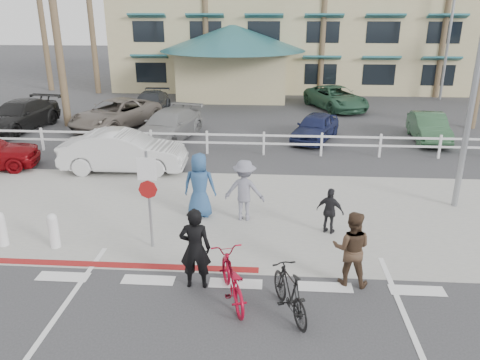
# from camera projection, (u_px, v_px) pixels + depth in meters

# --- Properties ---
(ground) EXTENTS (140.00, 140.00, 0.00)m
(ground) POSITION_uv_depth(u_px,v_px,m) (233.00, 300.00, 9.96)
(ground) COLOR #333335
(sidewalk_plaza) EXTENTS (22.00, 7.00, 0.01)m
(sidewalk_plaza) POSITION_uv_depth(u_px,v_px,m) (246.00, 213.00, 14.17)
(sidewalk_plaza) COLOR gray
(sidewalk_plaza) RESTS_ON ground
(cross_street) EXTENTS (40.00, 5.00, 0.01)m
(cross_street) POSITION_uv_depth(u_px,v_px,m) (252.00, 170.00, 17.92)
(cross_street) COLOR #333335
(cross_street) RESTS_ON ground
(parking_lot) EXTENTS (50.00, 16.00, 0.01)m
(parking_lot) POSITION_uv_depth(u_px,v_px,m) (260.00, 116.00, 26.81)
(parking_lot) COLOR #333335
(parking_lot) RESTS_ON ground
(curb_red) EXTENTS (7.00, 0.25, 0.02)m
(curb_red) POSITION_uv_depth(u_px,v_px,m) (114.00, 265.00, 11.28)
(curb_red) COLOR maroon
(curb_red) RESTS_ON ground
(rail_fence) EXTENTS (29.40, 0.16, 1.00)m
(rail_fence) POSITION_uv_depth(u_px,v_px,m) (266.00, 144.00, 19.58)
(rail_fence) COLOR silver
(rail_fence) RESTS_ON ground
(building) EXTENTS (28.00, 16.00, 11.30)m
(building) POSITION_uv_depth(u_px,v_px,m) (291.00, 10.00, 36.89)
(building) COLOR #C6B887
(building) RESTS_ON ground
(sign_post) EXTENTS (0.50, 0.10, 2.90)m
(sign_post) POSITION_uv_depth(u_px,v_px,m) (149.00, 195.00, 11.67)
(sign_post) COLOR gray
(sign_post) RESTS_ON ground
(bollard_0) EXTENTS (0.26, 0.26, 0.95)m
(bollard_0) POSITION_uv_depth(u_px,v_px,m) (54.00, 231.00, 11.99)
(bollard_0) COLOR silver
(bollard_0) RESTS_ON ground
(bollard_1) EXTENTS (0.26, 0.26, 0.95)m
(bollard_1) POSITION_uv_depth(u_px,v_px,m) (1.00, 229.00, 12.08)
(bollard_1) COLOR silver
(bollard_1) RESTS_ON ground
(streetlight_0) EXTENTS (0.60, 2.00, 9.00)m
(streetlight_0) POSITION_uv_depth(u_px,v_px,m) (479.00, 59.00, 13.12)
(streetlight_0) COLOR gray
(streetlight_0) RESTS_ON ground
(streetlight_1) EXTENTS (0.60, 2.00, 9.50)m
(streetlight_1) POSITION_uv_depth(u_px,v_px,m) (450.00, 26.00, 29.99)
(streetlight_1) COLOR gray
(streetlight_1) RESTS_ON ground
(palm_10) EXTENTS (4.00, 4.00, 12.00)m
(palm_10) POSITION_uv_depth(u_px,v_px,m) (53.00, 4.00, 22.59)
(palm_10) COLOR #204C1D
(palm_10) RESTS_ON ground
(bike_red) EXTENTS (1.23, 2.06, 1.02)m
(bike_red) POSITION_uv_depth(u_px,v_px,m) (232.00, 279.00, 9.79)
(bike_red) COLOR maroon
(bike_red) RESTS_ON ground
(rider_red) EXTENTS (0.70, 0.47, 1.88)m
(rider_red) POSITION_uv_depth(u_px,v_px,m) (195.00, 248.00, 10.13)
(rider_red) COLOR black
(rider_red) RESTS_ON ground
(bike_black) EXTENTS (1.06, 1.79, 1.04)m
(bike_black) POSITION_uv_depth(u_px,v_px,m) (290.00, 292.00, 9.33)
(bike_black) COLOR black
(bike_black) RESTS_ON ground
(rider_black) EXTENTS (0.96, 0.82, 1.75)m
(rider_black) POSITION_uv_depth(u_px,v_px,m) (351.00, 248.00, 10.28)
(rider_black) COLOR #443021
(rider_black) RESTS_ON ground
(pedestrian_a) EXTENTS (1.25, 0.82, 1.81)m
(pedestrian_a) POSITION_uv_depth(u_px,v_px,m) (244.00, 190.00, 13.46)
(pedestrian_a) COLOR slate
(pedestrian_a) RESTS_ON ground
(pedestrian_child) EXTENTS (0.83, 0.62, 1.31)m
(pedestrian_child) POSITION_uv_depth(u_px,v_px,m) (330.00, 211.00, 12.69)
(pedestrian_child) COLOR black
(pedestrian_child) RESTS_ON ground
(pedestrian_b) EXTENTS (0.97, 0.65, 1.94)m
(pedestrian_b) POSITION_uv_depth(u_px,v_px,m) (200.00, 185.00, 13.65)
(pedestrian_b) COLOR navy
(pedestrian_b) RESTS_ON ground
(car_white_sedan) EXTENTS (4.71, 1.77, 1.53)m
(car_white_sedan) POSITION_uv_depth(u_px,v_px,m) (124.00, 151.00, 17.59)
(car_white_sedan) COLOR silver
(car_white_sedan) RESTS_ON ground
(lot_car_0) EXTENTS (4.28, 5.79, 1.46)m
(lot_car_0) POSITION_uv_depth(u_px,v_px,m) (116.00, 114.00, 23.95)
(lot_car_0) COLOR #655C53
(lot_car_0) RESTS_ON ground
(lot_car_1) EXTENTS (3.02, 5.10, 1.38)m
(lot_car_1) POSITION_uv_depth(u_px,v_px,m) (169.00, 125.00, 21.80)
(lot_car_1) COLOR gray
(lot_car_1) RESTS_ON ground
(lot_car_2) EXTENTS (2.78, 4.00, 1.26)m
(lot_car_2) POSITION_uv_depth(u_px,v_px,m) (315.00, 127.00, 21.74)
(lot_car_2) COLOR #171E44
(lot_car_2) RESTS_ON ground
(lot_car_3) EXTENTS (1.67, 3.99, 1.28)m
(lot_car_3) POSITION_uv_depth(u_px,v_px,m) (429.00, 127.00, 21.64)
(lot_car_3) COLOR #2B5033
(lot_car_3) RESTS_ON ground
(lot_car_4) EXTENTS (1.83, 4.38, 1.26)m
(lot_car_4) POSITION_uv_depth(u_px,v_px,m) (150.00, 103.00, 27.11)
(lot_car_4) COLOR #222529
(lot_car_4) RESTS_ON ground
(lot_car_5) EXTENTS (3.99, 5.47, 1.38)m
(lot_car_5) POSITION_uv_depth(u_px,v_px,m) (336.00, 98.00, 28.46)
(lot_car_5) COLOR #2A543D
(lot_car_5) RESTS_ON ground
(lot_car_6) EXTENTS (2.79, 5.31, 1.47)m
(lot_car_6) POSITION_uv_depth(u_px,v_px,m) (19.00, 116.00, 23.57)
(lot_car_6) COLOR black
(lot_car_6) RESTS_ON ground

